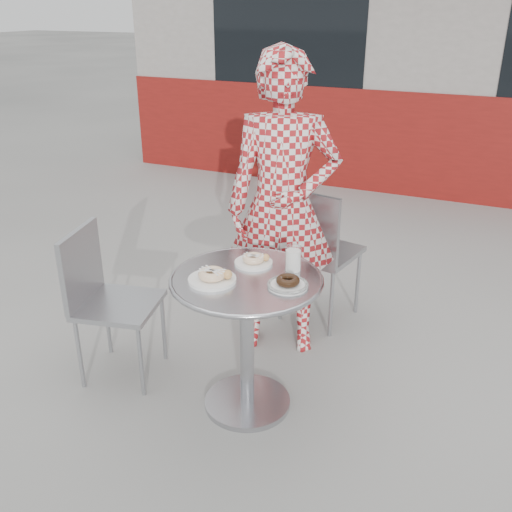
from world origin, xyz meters
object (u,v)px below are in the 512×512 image
at_px(chair_far, 319,278).
at_px(seated_person, 283,208).
at_px(plate_far, 254,260).
at_px(plate_checker, 288,283).
at_px(milk_cup, 293,259).
at_px(bistro_table, 247,311).
at_px(plate_near, 213,276).
at_px(chair_left, 120,332).

bearing_deg(chair_far, seated_person, 84.01).
distance_m(plate_far, plate_checker, 0.27).
height_order(seated_person, plate_far, seated_person).
relative_size(chair_far, milk_cup, 7.34).
xyz_separation_m(seated_person, plate_checker, (0.26, -0.60, -0.10)).
height_order(bistro_table, plate_far, plate_far).
distance_m(plate_near, milk_cup, 0.36).
xyz_separation_m(chair_far, plate_checker, (0.16, -0.95, 0.44)).
bearing_deg(chair_far, plate_far, 96.34).
relative_size(chair_left, plate_near, 3.80).
height_order(plate_far, plate_near, plate_near).
xyz_separation_m(plate_far, plate_checker, (0.22, -0.15, -0.00)).
bearing_deg(chair_left, plate_checker, -101.83).
bearing_deg(milk_cup, plate_near, -138.47).
bearing_deg(seated_person, plate_checker, -84.32).
bearing_deg(plate_checker, plate_far, 146.33).
xyz_separation_m(chair_left, plate_near, (0.58, -0.07, 0.46)).
relative_size(bistro_table, milk_cup, 5.96).
bearing_deg(plate_checker, chair_far, 99.63).
xyz_separation_m(chair_left, plate_checker, (0.89, 0.02, 0.45)).
distance_m(chair_far, plate_checker, 1.05).
distance_m(chair_left, milk_cup, 1.00).
bearing_deg(chair_left, bistro_table, -100.87).
distance_m(chair_far, plate_near, 1.13).
relative_size(seated_person, plate_far, 9.23).
xyz_separation_m(plate_near, plate_checker, (0.31, 0.08, -0.01)).
distance_m(plate_far, milk_cup, 0.19).
xyz_separation_m(bistro_table, chair_far, (0.03, 0.94, -0.26)).
bearing_deg(chair_left, plate_far, -89.16).
relative_size(bistro_table, plate_far, 3.94).
bearing_deg(milk_cup, bistro_table, -136.64).
height_order(chair_far, plate_near, chair_far).
height_order(chair_left, plate_checker, chair_left).
bearing_deg(plate_near, seated_person, 86.28).
bearing_deg(plate_far, plate_near, -110.68).
xyz_separation_m(chair_far, plate_far, (-0.06, -0.80, 0.44)).
distance_m(plate_checker, milk_cup, 0.17).
bearing_deg(plate_checker, seated_person, 113.80).
distance_m(chair_far, chair_left, 1.21).
bearing_deg(plate_near, plate_checker, 15.21).
height_order(chair_far, milk_cup, chair_far).
distance_m(chair_far, seated_person, 0.65).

